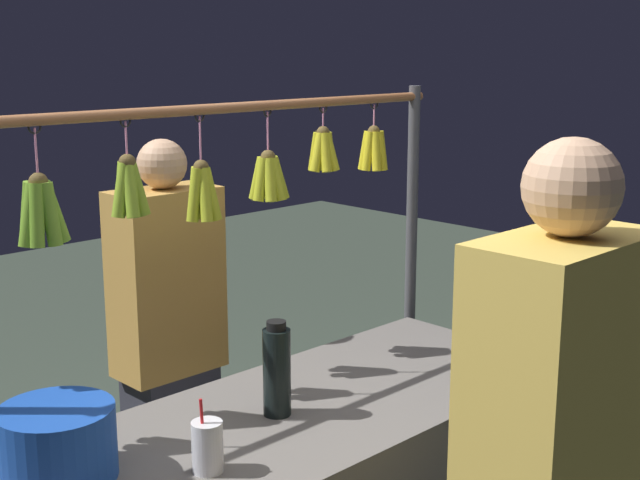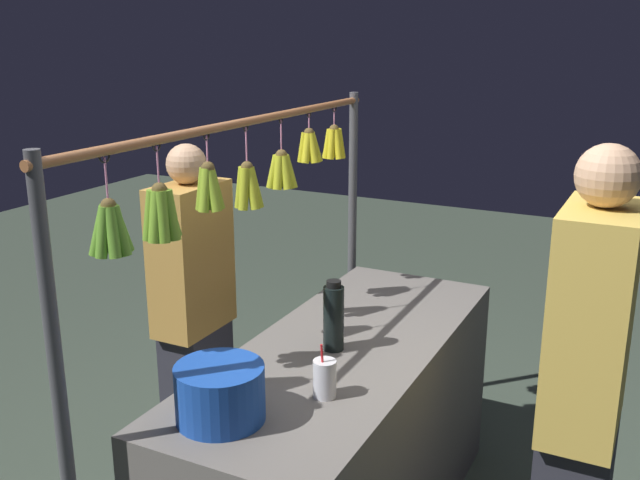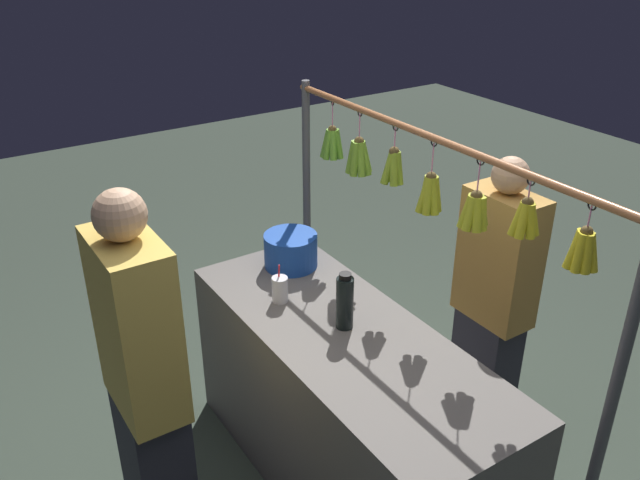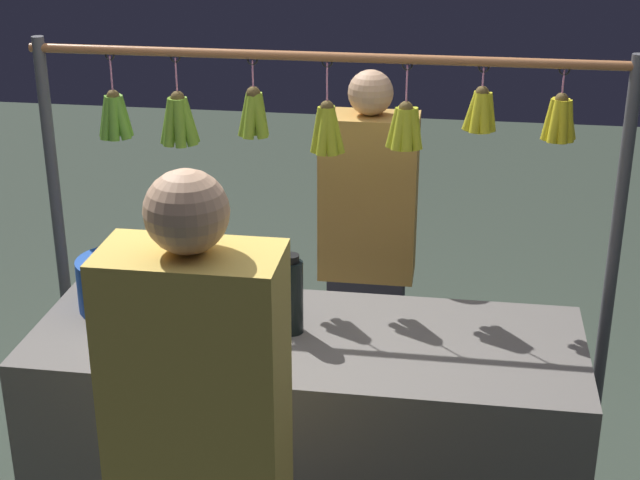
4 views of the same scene
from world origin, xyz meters
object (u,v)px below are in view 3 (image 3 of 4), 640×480
object	(u,v)px
vendor_person	(492,311)
water_bottle	(345,302)
drink_cup	(280,289)
customer_person	(147,396)
blue_bucket	(291,250)

from	to	relation	value
vendor_person	water_bottle	bearing A→B (deg)	77.57
drink_cup	customer_person	world-z (taller)	customer_person
vendor_person	customer_person	world-z (taller)	customer_person
water_bottle	vendor_person	distance (m)	0.83
water_bottle	customer_person	xyz separation A→B (m)	(0.06, 0.91, -0.16)
water_bottle	blue_bucket	distance (m)	0.63
blue_bucket	customer_person	xyz separation A→B (m)	(-0.56, 1.00, -0.11)
water_bottle	drink_cup	world-z (taller)	water_bottle
drink_cup	vendor_person	world-z (taller)	vendor_person
drink_cup	water_bottle	bearing A→B (deg)	-158.87
vendor_person	customer_person	bearing A→B (deg)	82.18
blue_bucket	vendor_person	world-z (taller)	vendor_person
water_bottle	vendor_person	world-z (taller)	vendor_person
water_bottle	drink_cup	size ratio (longest dim) A/B	1.45
water_bottle	customer_person	bearing A→B (deg)	86.20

